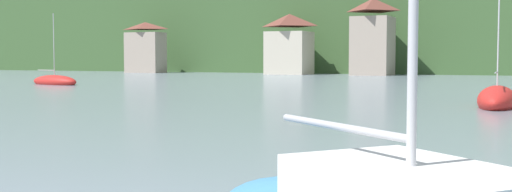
{
  "coord_description": "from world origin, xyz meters",
  "views": [
    {
      "loc": [
        9.06,
        17.49,
        2.34
      ],
      "look_at": [
        0.0,
        36.98,
        1.02
      ],
      "focal_mm": 43.37,
      "sensor_mm": 36.0,
      "label": 1
    }
  ],
  "objects": [
    {
      "name": "shore_building_west",
      "position": [
        -49.15,
        100.45,
        3.94
      ],
      "size": [
        6.32,
        3.48,
        8.12
      ],
      "color": "gray",
      "rests_on": "ground_plane"
    },
    {
      "name": "shore_building_westcentral",
      "position": [
        -24.58,
        101.39,
        4.26
      ],
      "size": [
        6.24,
        5.45,
        8.77
      ],
      "color": "#BCB29E",
      "rests_on": "ground_plane"
    },
    {
      "name": "shore_building_central",
      "position": [
        -12.29,
        101.56,
        5.12
      ],
      "size": [
        5.36,
        5.82,
        10.55
      ],
      "color": "gray",
      "rests_on": "ground_plane"
    },
    {
      "name": "sailboat_far_0",
      "position": [
        -30.22,
        59.59,
        0.27
      ],
      "size": [
        5.92,
        2.92,
        6.61
      ],
      "rotation": [
        0.0,
        0.0,
        6.08
      ],
      "color": "red",
      "rests_on": "ground_plane"
    },
    {
      "name": "sailboat_far_6",
      "position": [
        7.09,
        49.24,
        0.33
      ],
      "size": [
        1.86,
        5.84,
        9.21
      ],
      "rotation": [
        0.0,
        0.0,
        1.59
      ],
      "color": "red",
      "rests_on": "ground_plane"
    }
  ]
}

